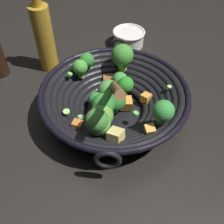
% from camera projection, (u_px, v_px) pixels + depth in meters
% --- Properties ---
extents(ground_plane, '(4.00, 4.00, 0.00)m').
position_uv_depth(ground_plane, '(114.00, 114.00, 0.68)').
color(ground_plane, black).
extents(wok, '(0.37, 0.36, 0.23)m').
position_uv_depth(wok, '(114.00, 98.00, 0.64)').
color(wok, black).
rests_on(wok, ground).
extents(cooking_oil_bottle, '(0.05, 0.05, 0.26)m').
position_uv_depth(cooking_oil_bottle, '(44.00, 37.00, 0.74)').
color(cooking_oil_bottle, '#AD7F23').
rests_on(cooking_oil_bottle, ground).
extents(prep_bowl, '(0.11, 0.11, 0.05)m').
position_uv_depth(prep_bowl, '(129.00, 37.00, 0.89)').
color(prep_bowl, silver).
rests_on(prep_bowl, ground).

